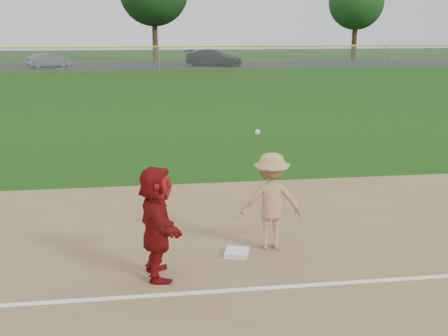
{
  "coord_description": "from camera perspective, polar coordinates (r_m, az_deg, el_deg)",
  "views": [
    {
      "loc": [
        -1.41,
        -8.28,
        3.84
      ],
      "look_at": [
        0.0,
        1.5,
        1.3
      ],
      "focal_mm": 45.0,
      "sensor_mm": 36.0,
      "label": 1
    }
  ],
  "objects": [
    {
      "name": "ground",
      "position": [
        9.23,
        1.35,
        -10.16
      ],
      "size": [
        160.0,
        160.0,
        0.0
      ],
      "primitive_type": "plane",
      "color": "#17420C",
      "rests_on": "ground"
    },
    {
      "name": "foul_line",
      "position": [
        8.51,
        2.26,
        -12.22
      ],
      "size": [
        60.0,
        0.1,
        0.01
      ],
      "primitive_type": "cube",
      "color": "white",
      "rests_on": "infield_dirt"
    },
    {
      "name": "parking_asphalt",
      "position": [
        54.43,
        -6.79,
        10.29
      ],
      "size": [
        120.0,
        10.0,
        0.01
      ],
      "primitive_type": "cube",
      "color": "black",
      "rests_on": "ground"
    },
    {
      "name": "first_base",
      "position": [
        9.66,
        1.29,
        -8.6
      ],
      "size": [
        0.48,
        0.48,
        0.09
      ],
      "primitive_type": "cube",
      "rotation": [
        0.0,
        0.0,
        -0.29
      ],
      "color": "white",
      "rests_on": "infield_dirt"
    },
    {
      "name": "base_runner",
      "position": [
        8.64,
        -6.85,
        -5.51
      ],
      "size": [
        0.71,
        1.7,
        1.78
      ],
      "primitive_type": "imported",
      "rotation": [
        0.0,
        0.0,
        1.68
      ],
      "color": "maroon",
      "rests_on": "infield_dirt"
    },
    {
      "name": "car_mid",
      "position": [
        54.41,
        -17.39,
        10.41
      ],
      "size": [
        4.01,
        2.76,
        1.25
      ],
      "primitive_type": "imported",
      "rotation": [
        0.0,
        0.0,
        1.99
      ],
      "color": "#54565B",
      "rests_on": "parking_asphalt"
    },
    {
      "name": "car_right",
      "position": [
        53.49,
        -1.03,
        11.15
      ],
      "size": [
        5.75,
        4.16,
        1.55
      ],
      "primitive_type": "imported",
      "rotation": [
        0.0,
        0.0,
        1.15
      ],
      "color": "black",
      "rests_on": "parking_asphalt"
    },
    {
      "name": "first_base_play",
      "position": [
        9.74,
        4.79,
        -3.36
      ],
      "size": [
        1.15,
        0.72,
        2.18
      ],
      "color": "#A4A4A6",
      "rests_on": "infield_dirt"
    },
    {
      "name": "outfield_fence",
      "position": [
        48.34,
        -6.66,
        12.1
      ],
      "size": [
        110.0,
        0.12,
        110.0
      ],
      "color": "#999EA0",
      "rests_on": "ground"
    },
    {
      "name": "tree_3",
      "position": [
        65.45,
        13.3,
        16.09
      ],
      "size": [
        6.0,
        6.0,
        9.19
      ],
      "color": "#311F11",
      "rests_on": "ground"
    }
  ]
}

